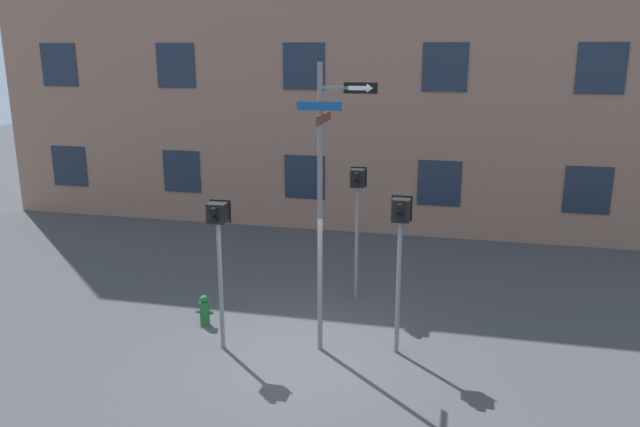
# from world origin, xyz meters

# --- Properties ---
(ground_plane) EXTENTS (60.00, 60.00, 0.00)m
(ground_plane) POSITION_xyz_m (0.00, 0.00, 0.00)
(ground_plane) COLOR #424244
(building_facade) EXTENTS (24.00, 0.64, 13.01)m
(building_facade) POSITION_xyz_m (0.00, 8.32, 6.50)
(building_facade) COLOR #936B56
(building_facade) RESTS_ON ground_plane
(street_sign_pole) EXTENTS (1.34, 1.07, 5.16)m
(street_sign_pole) POSITION_xyz_m (0.32, 0.38, 3.00)
(street_sign_pole) COLOR slate
(street_sign_pole) RESTS_ON ground_plane
(pedestrian_signal_left) EXTENTS (0.39, 0.40, 2.80)m
(pedestrian_signal_left) POSITION_xyz_m (-1.51, 0.01, 2.18)
(pedestrian_signal_left) COLOR slate
(pedestrian_signal_left) RESTS_ON ground_plane
(pedestrian_signal_right) EXTENTS (0.37, 0.40, 2.91)m
(pedestrian_signal_right) POSITION_xyz_m (1.63, 0.58, 2.27)
(pedestrian_signal_right) COLOR slate
(pedestrian_signal_right) RESTS_ON ground_plane
(pedestrian_signal_across) EXTENTS (0.35, 0.40, 2.95)m
(pedestrian_signal_across) POSITION_xyz_m (0.48, 2.87, 2.28)
(pedestrian_signal_across) COLOR slate
(pedestrian_signal_across) RESTS_ON ground_plane
(fire_hydrant) EXTENTS (0.35, 0.19, 0.63)m
(fire_hydrant) POSITION_xyz_m (-2.24, 0.88, 0.31)
(fire_hydrant) COLOR #196028
(fire_hydrant) RESTS_ON ground_plane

